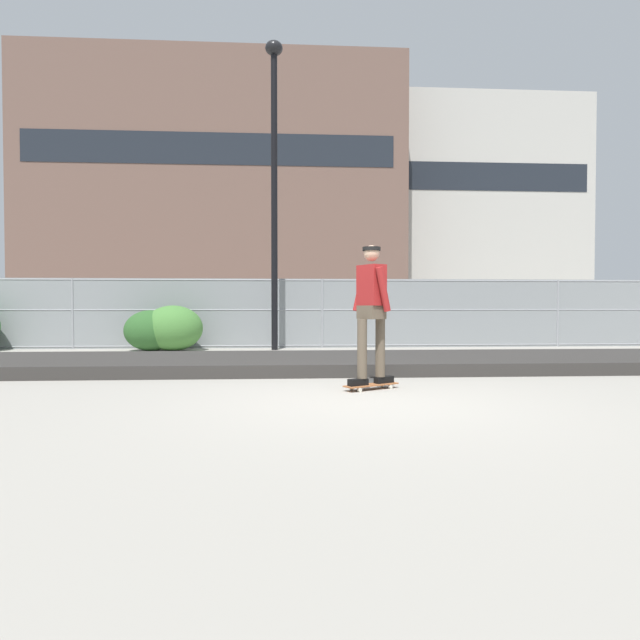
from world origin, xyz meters
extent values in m
plane|color=#9E998E|center=(0.00, 0.00, 0.00)|extent=(120.00, 120.00, 0.00)
cube|color=#33302D|center=(0.00, 3.31, 0.10)|extent=(14.72, 2.75, 0.21)
cube|color=#9E5B33|center=(0.17, 0.82, 0.06)|extent=(0.80, 0.57, 0.02)
cylinder|color=silver|center=(0.35, 1.02, 0.03)|extent=(0.06, 0.05, 0.05)
cylinder|color=silver|center=(0.44, 0.86, 0.03)|extent=(0.06, 0.05, 0.05)
cylinder|color=silver|center=(-0.10, 0.77, 0.03)|extent=(0.06, 0.05, 0.05)
cylinder|color=silver|center=(-0.01, 0.61, 0.03)|extent=(0.06, 0.05, 0.05)
cube|color=#99999E|center=(0.40, 0.94, 0.05)|extent=(0.11, 0.15, 0.01)
cube|color=#99999E|center=(-0.06, 0.69, 0.05)|extent=(0.11, 0.15, 0.01)
cube|color=black|center=(0.36, 0.92, 0.12)|extent=(0.29, 0.22, 0.09)
cube|color=black|center=(-0.02, 0.71, 0.12)|extent=(0.29, 0.22, 0.09)
cylinder|color=brown|center=(0.30, 0.89, 0.55)|extent=(0.13, 0.13, 0.78)
cylinder|color=brown|center=(0.04, 0.74, 0.55)|extent=(0.13, 0.13, 0.78)
cube|color=brown|center=(0.17, 0.82, 1.03)|extent=(0.38, 0.41, 0.18)
cube|color=maroon|center=(0.17, 0.82, 1.39)|extent=(0.38, 0.44, 0.54)
cylinder|color=maroon|center=(0.05, 1.03, 1.33)|extent=(0.25, 0.19, 0.58)
cylinder|color=maroon|center=(0.29, 0.60, 1.33)|extent=(0.25, 0.19, 0.58)
sphere|color=tan|center=(0.17, 0.82, 1.82)|extent=(0.21, 0.21, 0.21)
cylinder|color=black|center=(0.17, 0.82, 1.88)|extent=(0.24, 0.24, 0.05)
cylinder|color=gray|center=(-6.53, 8.04, 0.93)|extent=(0.06, 0.06, 1.85)
cylinder|color=gray|center=(0.00, 8.04, 0.93)|extent=(0.06, 0.06, 1.85)
cylinder|color=gray|center=(6.53, 8.04, 0.93)|extent=(0.06, 0.06, 1.85)
cylinder|color=gray|center=(0.00, 8.04, 1.81)|extent=(26.10, 0.04, 0.04)
cylinder|color=gray|center=(0.00, 8.04, 1.02)|extent=(26.10, 0.04, 0.04)
cylinder|color=gray|center=(0.00, 8.04, 0.06)|extent=(26.10, 0.04, 0.04)
cube|color=gray|center=(0.00, 8.04, 0.93)|extent=(26.10, 0.01, 1.85)
cylinder|color=black|center=(-1.26, 7.39, 3.71)|extent=(0.16, 0.16, 7.43)
ellipsoid|color=black|center=(-1.26, 7.39, 7.61)|extent=(0.44, 0.44, 0.36)
cube|color=#566B4C|center=(-3.99, 10.13, 0.67)|extent=(4.47, 1.98, 0.70)
cube|color=#23282D|center=(-4.18, 10.12, 1.34)|extent=(2.26, 1.69, 0.64)
cylinder|color=black|center=(-2.66, 11.04, 0.32)|extent=(0.65, 0.27, 0.64)
cylinder|color=black|center=(-2.59, 9.33, 0.32)|extent=(0.65, 0.27, 0.64)
cylinder|color=black|center=(-5.38, 10.93, 0.32)|extent=(0.65, 0.27, 0.64)
cylinder|color=black|center=(-5.31, 9.22, 0.32)|extent=(0.65, 0.27, 0.64)
cube|color=maroon|center=(1.62, 10.29, 0.67)|extent=(4.43, 1.87, 0.70)
cube|color=#23282D|center=(1.42, 10.29, 1.34)|extent=(2.23, 1.64, 0.64)
cylinder|color=black|center=(2.97, 11.17, 0.32)|extent=(0.64, 0.25, 0.64)
cylinder|color=black|center=(3.00, 9.46, 0.32)|extent=(0.64, 0.25, 0.64)
cylinder|color=black|center=(0.24, 11.13, 0.32)|extent=(0.64, 0.25, 0.64)
cylinder|color=black|center=(0.27, 9.42, 0.32)|extent=(0.64, 0.25, 0.64)
cube|color=silver|center=(6.91, 10.43, 0.67)|extent=(4.52, 2.11, 0.70)
cube|color=#23282D|center=(6.71, 10.45, 1.34)|extent=(2.31, 1.75, 0.64)
cylinder|color=black|center=(8.33, 11.19, 0.32)|extent=(0.66, 0.28, 0.64)
cylinder|color=black|center=(8.21, 9.49, 0.32)|extent=(0.66, 0.28, 0.64)
cylinder|color=black|center=(5.60, 11.38, 0.32)|extent=(0.66, 0.28, 0.64)
cylinder|color=black|center=(5.48, 9.68, 0.32)|extent=(0.66, 0.28, 0.64)
cube|color=brown|center=(-6.84, 43.23, 10.84)|extent=(31.37, 14.10, 21.68)
cube|color=#1E232B|center=(-6.84, 36.16, 13.44)|extent=(28.86, 0.04, 2.50)
cube|color=#B2AFA8|center=(16.60, 45.81, 10.24)|extent=(20.89, 10.32, 20.47)
cube|color=#1E232B|center=(16.60, 40.64, 12.69)|extent=(19.22, 0.04, 2.50)
ellipsoid|color=#2D5B28|center=(-4.31, 7.22, 0.51)|extent=(1.32, 1.08, 1.02)
ellipsoid|color=#477F38|center=(-3.78, 7.23, 0.57)|extent=(1.47, 1.20, 1.13)
camera|label=1|loc=(-0.96, -6.24, 1.11)|focal=29.95mm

